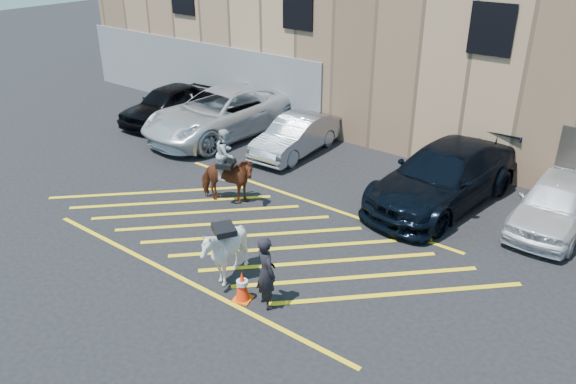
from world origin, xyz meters
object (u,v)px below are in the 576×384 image
Objects in this scene: car_blue_suv at (444,176)px; traffic_cone at (242,286)px; handler at (266,272)px; car_white_pickup at (222,113)px; saddled_white at (225,252)px; mounted_bay at (227,174)px; car_white_suv at (555,203)px; car_silver_sedan at (296,136)px; car_black_suv at (168,104)px.

car_blue_suv reaches higher than traffic_cone.
handler is 2.28× the size of traffic_cone.
car_white_pickup reaches higher than traffic_cone.
car_white_pickup is at bearing 135.91° from traffic_cone.
handler reaches higher than saddled_white.
car_white_suv is at bearing 28.18° from mounted_bay.
saddled_white is (3.41, -7.19, 0.10)m from car_silver_sedan.
car_silver_sedan is 1.77× the size of mounted_bay.
car_blue_suv is at bearing -7.90° from car_silver_sedan.
car_white_pickup is 3.55× the size of saddled_white.
car_blue_suv reaches higher than car_white_suv.
mounted_bay is at bearing 136.93° from traffic_cone.
car_black_suv is 1.10× the size of car_silver_sedan.
car_black_suv is 12.96m from handler.
car_white_pickup is at bearing 134.10° from saddled_white.
car_white_suv is (2.95, 0.44, -0.13)m from car_blue_suv.
handler is at bearing -90.34° from car_blue_suv.
mounted_bay is (4.08, -4.07, 0.03)m from car_white_pickup.
car_white_pickup is at bearing 135.07° from mounted_bay.
car_black_suv is 2.83m from car_white_pickup.
car_black_suv is 0.76× the size of car_blue_suv.
saddled_white is (-2.26, -6.71, -0.09)m from car_blue_suv.
car_silver_sedan is 8.62m from car_white_suv.
car_black_suv is at bearing 144.58° from saddled_white.
traffic_cone is at bearing -39.12° from car_white_pickup.
car_black_suv is 14.81m from car_white_suv.
car_silver_sedan reaches higher than traffic_cone.
handler is at bearing -118.12° from car_white_suv.
car_white_pickup is 1.59× the size of car_silver_sedan.
traffic_cone is at bearing 43.17° from handler.
traffic_cone is (3.48, -3.25, -0.54)m from mounted_bay.
car_silver_sedan is 8.75m from handler.
car_white_pickup is 11.98m from car_white_suv.
car_blue_suv is 7.92× the size of traffic_cone.
car_silver_sedan is 2.39× the size of handler.
saddled_white reaches higher than car_silver_sedan.
car_white_pickup is 3.80× the size of handler.
car_black_suv is at bearing 145.41° from traffic_cone.
car_white_suv is at bearing -3.30° from car_silver_sedan.
car_white_pickup is at bearing -179.36° from car_white_suv.
car_white_suv is (8.62, -0.05, 0.06)m from car_silver_sedan.
car_silver_sedan is (3.36, 0.21, -0.22)m from car_white_pickup.
traffic_cone is (7.56, -7.32, -0.51)m from car_white_pickup.
car_white_pickup is 5.76m from mounted_bay.
car_blue_suv reaches higher than handler.
car_silver_sedan is 4.34m from mounted_bay.
traffic_cone is at bearing -94.35° from car_blue_suv.
car_silver_sedan is at bearing -177.46° from car_blue_suv.
mounted_bay reaches higher than handler.
car_white_suv is at bearing 5.73° from car_white_pickup.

